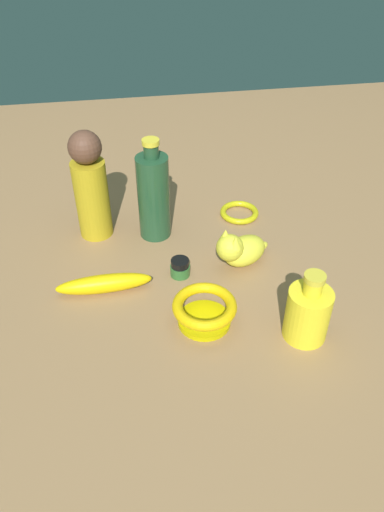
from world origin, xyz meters
name	(u,v)px	position (x,y,z in m)	size (l,w,h in m)	color
ground	(192,273)	(0.00, 0.00, 0.00)	(2.00, 2.00, 0.00)	#936D47
nail_polish_jar	(180,267)	(0.00, -0.03, 0.02)	(0.04, 0.04, 0.04)	#2E652D
bottle_tall	(154,196)	(-0.15, -0.06, 0.10)	(0.07, 0.07, 0.24)	#20482B
bowl	(204,310)	(0.14, 0.00, 0.03)	(0.12, 0.12, 0.05)	#CDBD07
cat_figurine	(240,249)	(-0.01, 0.10, 0.04)	(0.11, 0.13, 0.10)	yellow
banana	(104,284)	(0.03, -0.18, 0.02)	(0.19, 0.04, 0.04)	yellow
bottle_short	(308,312)	(0.20, 0.17, 0.06)	(0.08, 0.08, 0.14)	yellow
person_figure_adult	(91,187)	(-0.18, -0.19, 0.12)	(0.10, 0.10, 0.25)	gold
bangle	(239,212)	(-0.20, 0.15, 0.01)	(0.09, 0.09, 0.01)	gold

